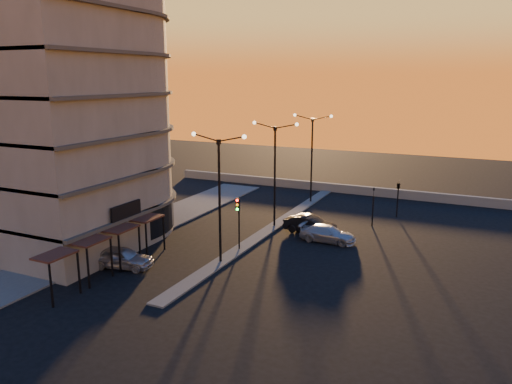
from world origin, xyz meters
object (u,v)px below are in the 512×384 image
object	(u,v)px
streetlamp_mid	(275,166)
car_sedan	(310,225)
traffic_light_main	(238,215)
car_wagon	(328,234)
car_hatchback	(122,257)

from	to	relation	value
streetlamp_mid	car_sedan	xyz separation A→B (m)	(3.56, -0.39, -4.83)
streetlamp_mid	traffic_light_main	xyz separation A→B (m)	(0.00, -7.13, -2.70)
traffic_light_main	car_sedan	world-z (taller)	traffic_light_main
car_wagon	traffic_light_main	bearing A→B (deg)	132.39
streetlamp_mid	car_sedan	bearing A→B (deg)	-6.30
streetlamp_mid	car_hatchback	distance (m)	15.80
car_hatchback	car_wagon	size ratio (longest dim) A/B	0.96
car_sedan	car_wagon	size ratio (longest dim) A/B	0.98
traffic_light_main	car_wagon	bearing A→B (deg)	42.13
car_hatchback	car_sedan	xyz separation A→B (m)	(9.45, 13.45, -0.01)
traffic_light_main	car_hatchback	xyz separation A→B (m)	(-5.89, -6.72, -2.12)
streetlamp_mid	car_sedan	distance (m)	6.02
streetlamp_mid	traffic_light_main	size ratio (longest dim) A/B	2.24
car_hatchback	car_wagon	distance (m)	16.53
traffic_light_main	car_sedan	xyz separation A→B (m)	(3.56, 6.74, -2.13)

